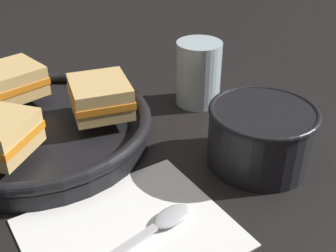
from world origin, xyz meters
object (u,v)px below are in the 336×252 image
sandwich_near_left (100,96)px  skillet (41,129)px  soup_bowl (261,133)px  drinking_glass (198,73)px  sandwich_near_right (10,81)px  spoon (158,225)px

sandwich_near_left → skillet: bearing=155.8°
soup_bowl → drinking_glass: (0.04, 0.18, 0.01)m
skillet → sandwich_near_right: 0.10m
soup_bowl → sandwich_near_left: sandwich_near_left is taller
spoon → skillet: size_ratio=0.48×
drinking_glass → sandwich_near_right: bearing=155.7°
soup_bowl → sandwich_near_right: size_ratio=1.38×
skillet → sandwich_near_left: size_ratio=2.90×
soup_bowl → skillet: soup_bowl is taller
sandwich_near_left → sandwich_near_right: size_ratio=1.08×
sandwich_near_right → soup_bowl: bearing=-53.0°
skillet → soup_bowl: bearing=-44.5°
spoon → skillet: 0.25m
spoon → soup_bowl: bearing=1.0°
soup_bowl → spoon: bearing=-170.9°
skillet → sandwich_near_right: sandwich_near_right is taller
skillet → drinking_glass: bearing=-7.5°
sandwich_near_left → drinking_glass: 0.18m
soup_bowl → skillet: bearing=135.5°
spoon → drinking_glass: (0.23, 0.21, 0.05)m
sandwich_near_left → sandwich_near_right: 0.15m
sandwich_near_left → sandwich_near_right: bearing=125.8°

